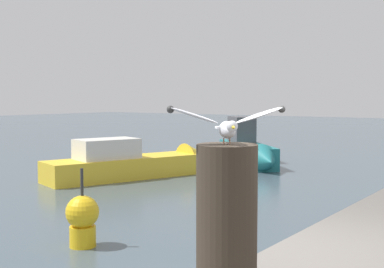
% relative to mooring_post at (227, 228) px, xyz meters
% --- Properties ---
extents(mooring_post, '(0.36, 0.36, 0.99)m').
position_rel_mooring_post_xyz_m(mooring_post, '(0.00, 0.00, 0.00)').
color(mooring_post, '#382D23').
rests_on(mooring_post, harbor_quay).
extents(seagull, '(0.55, 0.58, 0.23)m').
position_rel_mooring_post_xyz_m(seagull, '(-0.00, -0.00, 0.62)').
color(seagull, tan).
rests_on(seagull, mooring_post).
extents(boat_yellow, '(6.08, 3.13, 1.50)m').
position_rel_mooring_post_xyz_m(boat_yellow, '(9.85, 9.16, -1.31)').
color(boat_yellow, yellow).
rests_on(boat_yellow, ground_plane).
extents(boat_teal, '(4.34, 4.32, 1.83)m').
position_rel_mooring_post_xyz_m(boat_teal, '(14.18, 7.72, -1.17)').
color(boat_teal, '#1E7075').
rests_on(boat_teal, ground_plane).
extents(channel_buoy, '(0.56, 0.56, 1.33)m').
position_rel_mooring_post_xyz_m(channel_buoy, '(3.37, 4.88, -1.26)').
color(channel_buoy, yellow).
rests_on(channel_buoy, ground_plane).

